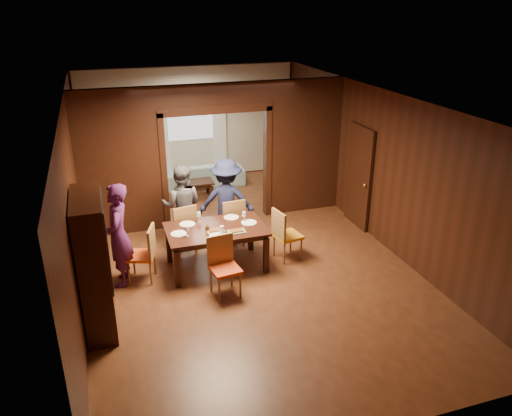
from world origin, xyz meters
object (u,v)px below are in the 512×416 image
object	(u,v)px
person_navy	(227,201)
hutch	(94,264)
person_purple	(118,235)
sofa	(204,174)
person_grey	(182,206)
chair_right	(288,234)
chair_far_l	(182,227)
chair_near	(225,267)
dining_table	(216,248)
coffee_table	(196,189)
chair_left	(141,254)
chair_far_r	(231,221)

from	to	relation	value
person_navy	hutch	distance (m)	3.26
person_purple	sofa	distance (m)	4.88
person_grey	person_navy	size ratio (longest dim) A/B	0.98
chair_right	hutch	size ratio (longest dim) A/B	0.48
chair_far_l	chair_near	xyz separation A→B (m)	(0.38, -1.70, 0.00)
person_navy	chair_far_l	world-z (taller)	person_navy
person_grey	chair_right	size ratio (longest dim) A/B	1.66
person_purple	person_navy	bearing A→B (deg)	125.31
chair_near	person_grey	bearing A→B (deg)	91.51
dining_table	coffee_table	xyz separation A→B (m)	(0.34, 3.42, -0.18)
dining_table	coffee_table	bearing A→B (deg)	84.26
person_purple	chair_left	size ratio (longest dim) A/B	1.80
hutch	chair_near	bearing A→B (deg)	6.54
dining_table	chair_far_r	size ratio (longest dim) A/B	1.75
person_purple	chair_left	world-z (taller)	person_purple
chair_far_r	hutch	xyz separation A→B (m)	(-2.49, -1.91, 0.52)
chair_far_l	hutch	bearing A→B (deg)	40.29
chair_left	chair_far_l	world-z (taller)	same
person_navy	coffee_table	xyz separation A→B (m)	(-0.12, 2.42, -0.63)
person_grey	sofa	bearing A→B (deg)	-89.39
sofa	chair_left	size ratio (longest dim) A/B	2.07
person_navy	hutch	size ratio (longest dim) A/B	0.83
person_grey	dining_table	bearing A→B (deg)	130.25
person_navy	dining_table	distance (m)	1.19
person_grey	coffee_table	bearing A→B (deg)	-87.59
sofa	chair_far_l	distance (m)	3.63
chair_far_r	chair_near	size ratio (longest dim) A/B	1.00
person_grey	chair_near	bearing A→B (deg)	118.96
dining_table	chair_near	size ratio (longest dim) A/B	1.75
person_purple	person_navy	size ratio (longest dim) A/B	1.06
sofa	coffee_table	distance (m)	0.89
chair_right	person_purple	bearing A→B (deg)	78.26
dining_table	chair_far_l	bearing A→B (deg)	119.70
coffee_table	chair_right	size ratio (longest dim) A/B	0.82
person_purple	person_grey	world-z (taller)	person_purple
person_navy	chair_far_r	xyz separation A→B (m)	(0.02, -0.21, -0.34)
person_navy	dining_table	bearing A→B (deg)	83.90
chair_left	dining_table	bearing A→B (deg)	109.30
person_grey	chair_right	distance (m)	2.07
chair_right	chair_far_r	xyz separation A→B (m)	(-0.83, 0.87, 0.00)
chair_far_r	chair_near	xyz separation A→B (m)	(-0.56, -1.69, 0.00)
chair_left	chair_far_l	bearing A→B (deg)	152.45
chair_far_r	hutch	bearing A→B (deg)	33.77
person_grey	chair_near	world-z (taller)	person_grey
person_purple	person_navy	distance (m)	2.32
sofa	dining_table	xyz separation A→B (m)	(-0.71, -4.23, 0.09)
person_grey	chair_far_r	xyz separation A→B (m)	(0.88, -0.26, -0.32)
coffee_table	chair_far_l	size ratio (longest dim) A/B	0.82
chair_far_r	dining_table	bearing A→B (deg)	54.79
person_purple	dining_table	world-z (taller)	person_purple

